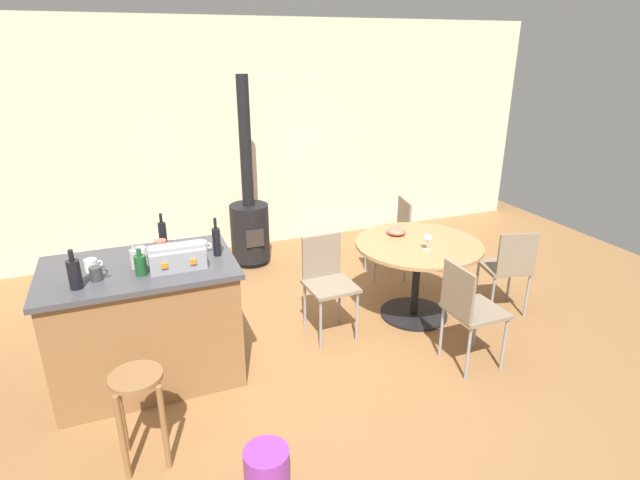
# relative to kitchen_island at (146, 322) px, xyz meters

# --- Properties ---
(ground_plane) EXTENTS (8.80, 8.80, 0.00)m
(ground_plane) POSITION_rel_kitchen_island_xyz_m (1.30, -0.39, -0.47)
(ground_plane) COLOR olive
(back_wall) EXTENTS (8.00, 0.10, 2.70)m
(back_wall) POSITION_rel_kitchen_island_xyz_m (1.30, 2.46, 0.88)
(back_wall) COLOR beige
(back_wall) RESTS_ON ground_plane
(kitchen_island) EXTENTS (1.34, 0.86, 0.93)m
(kitchen_island) POSITION_rel_kitchen_island_xyz_m (0.00, 0.00, 0.00)
(kitchen_island) COLOR olive
(kitchen_island) RESTS_ON ground_plane
(wooden_stool) EXTENTS (0.31, 0.31, 0.62)m
(wooden_stool) POSITION_rel_kitchen_island_xyz_m (-0.10, -0.88, -0.02)
(wooden_stool) COLOR olive
(wooden_stool) RESTS_ON ground_plane
(dining_table) EXTENTS (1.14, 1.14, 0.73)m
(dining_table) POSITION_rel_kitchen_island_xyz_m (2.38, 0.07, 0.10)
(dining_table) COLOR black
(dining_table) RESTS_ON ground_plane
(folding_chair_near) EXTENTS (0.48, 0.48, 0.85)m
(folding_chair_near) POSITION_rel_kitchen_island_xyz_m (3.19, -0.21, 0.03)
(folding_chair_near) COLOR #7F705B
(folding_chair_near) RESTS_ON ground_plane
(folding_chair_far) EXTENTS (0.47, 0.47, 0.86)m
(folding_chair_far) POSITION_rel_kitchen_island_xyz_m (2.61, 0.95, 0.04)
(folding_chair_far) COLOR #7F705B
(folding_chair_far) RESTS_ON ground_plane
(folding_chair_left) EXTENTS (0.42, 0.42, 0.88)m
(folding_chair_left) POSITION_rel_kitchen_island_xyz_m (1.50, 0.10, 0.06)
(folding_chair_left) COLOR #7F705B
(folding_chair_left) RESTS_ON ground_plane
(folding_chair_right) EXTENTS (0.41, 0.41, 0.87)m
(folding_chair_right) POSITION_rel_kitchen_island_xyz_m (2.32, -0.77, 0.05)
(folding_chair_right) COLOR #7F705B
(folding_chair_right) RESTS_ON ground_plane
(wood_stove) EXTENTS (0.44, 0.45, 2.12)m
(wood_stove) POSITION_rel_kitchen_island_xyz_m (1.26, 1.84, 0.05)
(wood_stove) COLOR black
(wood_stove) RESTS_ON ground_plane
(toolbox) EXTENTS (0.38, 0.22, 0.17)m
(toolbox) POSITION_rel_kitchen_island_xyz_m (0.26, -0.14, 0.54)
(toolbox) COLOR gray
(toolbox) RESTS_ON kitchen_island
(bottle_0) EXTENTS (0.06, 0.06, 0.29)m
(bottle_0) POSITION_rel_kitchen_island_xyz_m (0.56, -0.02, 0.57)
(bottle_0) COLOR black
(bottle_0) RESTS_ON kitchen_island
(bottle_1) EXTENTS (0.06, 0.06, 0.27)m
(bottle_1) POSITION_rel_kitchen_island_xyz_m (0.21, 0.32, 0.56)
(bottle_1) COLOR black
(bottle_1) RESTS_ON kitchen_island
(bottle_2) EXTENTS (0.07, 0.07, 0.19)m
(bottle_2) POSITION_rel_kitchen_island_xyz_m (-0.01, -0.04, 0.53)
(bottle_2) COLOR #B7B2AD
(bottle_2) RESTS_ON kitchen_island
(bottle_3) EXTENTS (0.08, 0.08, 0.27)m
(bottle_3) POSITION_rel_kitchen_island_xyz_m (-0.39, -0.23, 0.56)
(bottle_3) COLOR black
(bottle_3) RESTS_ON kitchen_island
(bottle_4) EXTENTS (0.08, 0.08, 0.19)m
(bottle_4) POSITION_rel_kitchen_island_xyz_m (0.02, -0.17, 0.54)
(bottle_4) COLOR #194C23
(bottle_4) RESTS_ON kitchen_island
(cup_0) EXTENTS (0.12, 0.09, 0.09)m
(cup_0) POSITION_rel_kitchen_island_xyz_m (0.46, 0.07, 0.51)
(cup_0) COLOR white
(cup_0) RESTS_ON kitchen_island
(cup_1) EXTENTS (0.12, 0.09, 0.08)m
(cup_1) POSITION_rel_kitchen_island_xyz_m (-0.30, 0.02, 0.50)
(cup_1) COLOR white
(cup_1) RESTS_ON kitchen_island
(cup_2) EXTENTS (0.12, 0.08, 0.09)m
(cup_2) POSITION_rel_kitchen_island_xyz_m (-0.27, -0.15, 0.51)
(cup_2) COLOR #383838
(cup_2) RESTS_ON kitchen_island
(cup_3) EXTENTS (0.11, 0.08, 0.10)m
(cup_3) POSITION_rel_kitchen_island_xyz_m (0.03, 0.10, 0.51)
(cup_3) COLOR white
(cup_3) RESTS_ON kitchen_island
(cup_4) EXTENTS (0.12, 0.09, 0.10)m
(cup_4) POSITION_rel_kitchen_island_xyz_m (0.18, 0.19, 0.51)
(cup_4) COLOR #DB6651
(cup_4) RESTS_ON kitchen_island
(wine_glass) EXTENTS (0.07, 0.07, 0.14)m
(wine_glass) POSITION_rel_kitchen_island_xyz_m (2.35, -0.10, 0.37)
(wine_glass) COLOR silver
(wine_glass) RESTS_ON dining_table
(serving_bowl) EXTENTS (0.18, 0.18, 0.07)m
(serving_bowl) POSITION_rel_kitchen_island_xyz_m (2.29, 0.33, 0.30)
(serving_bowl) COLOR #DB6651
(serving_bowl) RESTS_ON dining_table
(plastic_bucket) EXTENTS (0.26, 0.26, 0.26)m
(plastic_bucket) POSITION_rel_kitchen_island_xyz_m (0.53, -1.36, -0.34)
(plastic_bucket) COLOR purple
(plastic_bucket) RESTS_ON ground_plane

